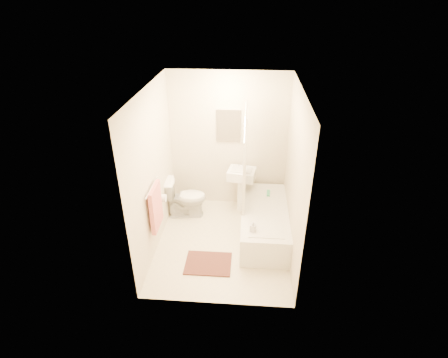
# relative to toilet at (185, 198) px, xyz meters

# --- Properties ---
(floor) EXTENTS (2.40, 2.40, 0.00)m
(floor) POSITION_rel_toilet_xyz_m (0.70, -0.72, -0.35)
(floor) COLOR beige
(floor) RESTS_ON ground
(ceiling) EXTENTS (2.40, 2.40, 0.00)m
(ceiling) POSITION_rel_toilet_xyz_m (0.70, -0.72, 2.05)
(ceiling) COLOR white
(ceiling) RESTS_ON ground
(wall_back) EXTENTS (2.00, 0.02, 2.40)m
(wall_back) POSITION_rel_toilet_xyz_m (0.70, 0.48, 0.85)
(wall_back) COLOR beige
(wall_back) RESTS_ON ground
(wall_left) EXTENTS (0.02, 2.40, 2.40)m
(wall_left) POSITION_rel_toilet_xyz_m (-0.30, -0.72, 0.85)
(wall_left) COLOR beige
(wall_left) RESTS_ON ground
(wall_right) EXTENTS (0.02, 2.40, 2.40)m
(wall_right) POSITION_rel_toilet_xyz_m (1.70, -0.72, 0.85)
(wall_right) COLOR beige
(wall_right) RESTS_ON ground
(mirror) EXTENTS (0.40, 0.03, 0.55)m
(mirror) POSITION_rel_toilet_xyz_m (0.70, 0.46, 1.15)
(mirror) COLOR white
(mirror) RESTS_ON wall_back
(curtain_rod) EXTENTS (0.03, 1.70, 0.03)m
(curtain_rod) POSITION_rel_toilet_xyz_m (1.00, -0.62, 1.65)
(curtain_rod) COLOR silver
(curtain_rod) RESTS_ON wall_back
(shower_curtain) EXTENTS (0.04, 0.80, 1.55)m
(shower_curtain) POSITION_rel_toilet_xyz_m (1.00, -0.22, 0.87)
(shower_curtain) COLOR silver
(shower_curtain) RESTS_ON curtain_rod
(towel_bar) EXTENTS (0.02, 0.60, 0.02)m
(towel_bar) POSITION_rel_toilet_xyz_m (-0.26, -0.97, 0.75)
(towel_bar) COLOR silver
(towel_bar) RESTS_ON wall_left
(towel) EXTENTS (0.06, 0.45, 0.66)m
(towel) POSITION_rel_toilet_xyz_m (-0.23, -0.97, 0.43)
(towel) COLOR #CC7266
(towel) RESTS_ON towel_bar
(toilet_paper) EXTENTS (0.11, 0.12, 0.12)m
(toilet_paper) POSITION_rel_toilet_xyz_m (-0.23, -0.60, 0.35)
(toilet_paper) COLOR white
(toilet_paper) RESTS_ON wall_left
(toilet) EXTENTS (0.75, 0.48, 0.69)m
(toilet) POSITION_rel_toilet_xyz_m (0.00, 0.00, 0.00)
(toilet) COLOR white
(toilet) RESTS_ON floor
(sink) EXTENTS (0.50, 0.43, 0.88)m
(sink) POSITION_rel_toilet_xyz_m (0.95, 0.23, 0.10)
(sink) COLOR white
(sink) RESTS_ON floor
(bathtub) EXTENTS (0.72, 1.65, 0.46)m
(bathtub) POSITION_rel_toilet_xyz_m (1.34, -0.44, -0.11)
(bathtub) COLOR silver
(bathtub) RESTS_ON floor
(bath_mat) EXTENTS (0.66, 0.50, 0.02)m
(bath_mat) POSITION_rel_toilet_xyz_m (0.53, -1.22, -0.34)
(bath_mat) COLOR #4D2C22
(bath_mat) RESTS_ON floor
(soap_bottle) EXTENTS (0.10, 0.10, 0.17)m
(soap_bottle) POSITION_rel_toilet_xyz_m (1.15, -1.01, 0.20)
(soap_bottle) COLOR silver
(soap_bottle) RESTS_ON bathtub
(scrub_brush) EXTENTS (0.06, 0.18, 0.04)m
(scrub_brush) POSITION_rel_toilet_xyz_m (1.41, 0.03, 0.14)
(scrub_brush) COLOR #41A76F
(scrub_brush) RESTS_ON bathtub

